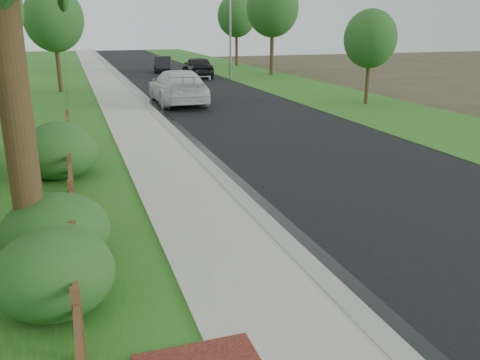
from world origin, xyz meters
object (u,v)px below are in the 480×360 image
object	(u,v)px
white_suv	(178,87)
dark_car_mid	(198,67)
streetlight	(228,19)
ranch_fence	(71,185)

from	to	relation	value
white_suv	dark_car_mid	size ratio (longest dim) A/B	1.28
white_suv	streetlight	bearing A→B (deg)	-119.26
dark_car_mid	streetlight	world-z (taller)	streetlight
ranch_fence	white_suv	size ratio (longest dim) A/B	2.70
white_suv	streetlight	xyz separation A→B (m)	(6.36, 11.12, 3.60)
ranch_fence	white_suv	xyz separation A→B (m)	(5.79, 15.53, 0.31)
ranch_fence	dark_car_mid	xyz separation A→B (m)	(10.17, 28.73, 0.24)
dark_car_mid	white_suv	bearing A→B (deg)	74.98
white_suv	streetlight	size ratio (longest dim) A/B	0.78
ranch_fence	streetlight	bearing A→B (deg)	65.49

